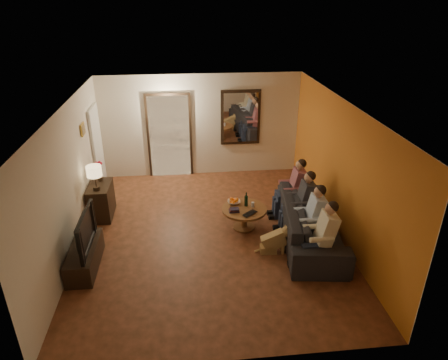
{
  "coord_description": "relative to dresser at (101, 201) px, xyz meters",
  "views": [
    {
      "loc": [
        -0.44,
        -6.68,
        4.39
      ],
      "look_at": [
        0.3,
        0.3,
        1.05
      ],
      "focal_mm": 32.0,
      "sensor_mm": 36.0,
      "label": 1
    }
  ],
  "objects": [
    {
      "name": "table_lamp",
      "position": [
        0.0,
        -0.22,
        0.63
      ],
      "size": [
        0.3,
        0.3,
        0.54
      ],
      "primitive_type": null,
      "color": "beige",
      "rests_on": "dresser"
    },
    {
      "name": "bowl",
      "position": [
        2.77,
        -0.58,
        0.12
      ],
      "size": [
        0.26,
        0.26,
        0.06
      ],
      "primitive_type": "imported",
      "color": "white",
      "rests_on": "coffee_table"
    },
    {
      "name": "floor",
      "position": [
        2.25,
        -1.0,
        -0.36
      ],
      "size": [
        5.0,
        6.0,
        0.01
      ],
      "primitive_type": "cube",
      "color": "#452712",
      "rests_on": "ground"
    },
    {
      "name": "dog",
      "position": [
        3.37,
        -1.7,
        -0.08
      ],
      "size": [
        0.57,
        0.27,
        0.56
      ],
      "primitive_type": null,
      "rotation": [
        0.0,
        0.0,
        -0.05
      ],
      "color": "tan",
      "rests_on": "floor"
    },
    {
      "name": "white_door",
      "position": [
        -0.21,
        1.3,
        0.66
      ],
      "size": [
        0.06,
        0.85,
        2.04
      ],
      "primitive_type": "cube",
      "color": "white",
      "rests_on": "floor"
    },
    {
      "name": "person_b",
      "position": [
        4.05,
        -1.63,
        0.24
      ],
      "size": [
        0.6,
        0.4,
        1.2
      ],
      "primitive_type": null,
      "color": "tan",
      "rests_on": "sofa"
    },
    {
      "name": "wine_glass",
      "position": [
        3.13,
        -0.75,
        0.14
      ],
      "size": [
        0.06,
        0.06,
        0.1
      ],
      "primitive_type": "cylinder",
      "color": "silver",
      "rests_on": "coffee_table"
    },
    {
      "name": "framed_art",
      "position": [
        -0.22,
        0.3,
        1.49
      ],
      "size": [
        0.03,
        0.28,
        0.24
      ],
      "primitive_type": "cube",
      "color": "#B28C33",
      "rests_on": "left_wall"
    },
    {
      "name": "door_trim",
      "position": [
        1.45,
        1.97,
        0.69
      ],
      "size": [
        1.12,
        0.04,
        2.22
      ],
      "primitive_type": "cube",
      "color": "black",
      "rests_on": "floor"
    },
    {
      "name": "dresser",
      "position": [
        0.0,
        0.0,
        0.0
      ],
      "size": [
        0.45,
        0.82,
        0.72
      ],
      "primitive_type": "cube",
      "color": "black",
      "rests_on": "floor"
    },
    {
      "name": "ceiling",
      "position": [
        2.25,
        -1.0,
        2.24
      ],
      "size": [
        5.0,
        6.0,
        0.01
      ],
      "primitive_type": "cube",
      "color": "white",
      "rests_on": "back_wall"
    },
    {
      "name": "kitchen_doorway",
      "position": [
        1.45,
        1.98,
        0.69
      ],
      "size": [
        1.0,
        0.06,
        2.1
      ],
      "primitive_type": "cube",
      "color": "#FFE0A5",
      "rests_on": "floor"
    },
    {
      "name": "mirror_frame",
      "position": [
        3.25,
        1.96,
        1.14
      ],
      "size": [
        1.0,
        0.05,
        1.4
      ],
      "primitive_type": "cube",
      "color": "black",
      "rests_on": "back_wall"
    },
    {
      "name": "tv",
      "position": [
        0.0,
        -1.78,
        0.37
      ],
      "size": [
        1.12,
        0.15,
        0.64
      ],
      "primitive_type": "imported",
      "rotation": [
        0.0,
        0.0,
        1.57
      ],
      "color": "black",
      "rests_on": "tv_stand"
    },
    {
      "name": "left_wall",
      "position": [
        -0.25,
        -1.0,
        0.94
      ],
      "size": [
        0.02,
        6.0,
        2.6
      ],
      "primitive_type": "cube",
      "color": "beige",
      "rests_on": "floor"
    },
    {
      "name": "mirror_glass",
      "position": [
        3.25,
        1.93,
        1.14
      ],
      "size": [
        0.86,
        0.02,
        1.26
      ],
      "primitive_type": "cube",
      "color": "white",
      "rests_on": "back_wall"
    },
    {
      "name": "wine_bottle",
      "position": [
        3.0,
        -0.7,
        0.24
      ],
      "size": [
        0.07,
        0.07,
        0.31
      ],
      "primitive_type": null,
      "color": "black",
      "rests_on": "coffee_table"
    },
    {
      "name": "fridge_glimpse",
      "position": [
        1.7,
        1.98,
        0.54
      ],
      "size": [
        0.45,
        0.03,
        1.7
      ],
      "primitive_type": "cube",
      "color": "silver",
      "rests_on": "floor"
    },
    {
      "name": "book_stack",
      "position": [
        2.73,
        -0.9,
        0.12
      ],
      "size": [
        0.2,
        0.15,
        0.07
      ],
      "primitive_type": null,
      "color": "black",
      "rests_on": "coffee_table"
    },
    {
      "name": "flower_vase",
      "position": [
        0.0,
        0.22,
        0.58
      ],
      "size": [
        0.14,
        0.14,
        0.44
      ],
      "primitive_type": null,
      "color": "red",
      "rests_on": "dresser"
    },
    {
      "name": "person_a",
      "position": [
        4.05,
        -2.23,
        0.24
      ],
      "size": [
        0.6,
        0.4,
        1.2
      ],
      "primitive_type": null,
      "color": "tan",
      "rests_on": "sofa"
    },
    {
      "name": "art_canvas",
      "position": [
        -0.21,
        0.3,
        1.49
      ],
      "size": [
        0.01,
        0.22,
        0.18
      ],
      "primitive_type": "cube",
      "color": "brown",
      "rests_on": "left_wall"
    },
    {
      "name": "person_c",
      "position": [
        4.05,
        -1.03,
        0.24
      ],
      "size": [
        0.6,
        0.4,
        1.2
      ],
      "primitive_type": null,
      "color": "tan",
      "rests_on": "sofa"
    },
    {
      "name": "oranges",
      "position": [
        2.77,
        -0.58,
        0.19
      ],
      "size": [
        0.2,
        0.2,
        0.08
      ],
      "primitive_type": null,
      "color": "orange",
      "rests_on": "bowl"
    },
    {
      "name": "back_wall",
      "position": [
        2.25,
        2.0,
        0.94
      ],
      "size": [
        5.0,
        0.02,
        2.6
      ],
      "primitive_type": "cube",
      "color": "beige",
      "rests_on": "floor"
    },
    {
      "name": "sofa",
      "position": [
        4.15,
        -1.33,
        0.02
      ],
      "size": [
        2.73,
        1.36,
        0.76
      ],
      "primitive_type": "imported",
      "rotation": [
        0.0,
        0.0,
        1.44
      ],
      "color": "black",
      "rests_on": "floor"
    },
    {
      "name": "coffee_table",
      "position": [
        2.95,
        -0.8,
        -0.14
      ],
      "size": [
        0.93,
        0.93,
        0.45
      ],
      "primitive_type": "cylinder",
      "rotation": [
        0.0,
        0.0,
        -0.03
      ],
      "color": "brown",
      "rests_on": "floor"
    },
    {
      "name": "right_wall",
      "position": [
        4.75,
        -1.0,
        0.94
      ],
      "size": [
        0.02,
        6.0,
        2.6
      ],
      "primitive_type": "cube",
      "color": "beige",
      "rests_on": "floor"
    },
    {
      "name": "front_wall",
      "position": [
        2.25,
        -4.0,
        0.94
      ],
      "size": [
        5.0,
        0.02,
        2.6
      ],
      "primitive_type": "cube",
      "color": "beige",
      "rests_on": "floor"
    },
    {
      "name": "orange_accent",
      "position": [
        4.74,
        -1.0,
        0.94
      ],
      "size": [
        0.01,
        6.0,
        2.6
      ],
      "primitive_type": "cube",
      "color": "orange",
      "rests_on": "right_wall"
    },
    {
      "name": "tv_stand",
      "position": [
        0.0,
        -1.78,
        -0.16
      ],
      "size": [
        0.45,
        1.22,
        0.41
      ],
      "primitive_type": "cube",
      "color": "black",
      "rests_on": "floor"
    },
    {
      "name": "laptop",
      "position": [
        3.05,
        -1.08,
        0.1
      ],
      "size": [
        0.39,
        0.37,
        0.03
      ],
      "primitive_type": "imported",
      "rotation": [
        0.0,
        0.0,
        0.7
      ],
      "color": "black",
      "rests_on": "coffee_table"
    },
    {
      "name": "person_d",
      "position": [
        4.05,
        -0.43,
        0.24
      ],
      "size": [
        0.6,
        0.4,
        1.2
      ],
      "primitive_type": null,
      "color": "tan",
      "rests_on": "sofa"
    }
  ]
}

